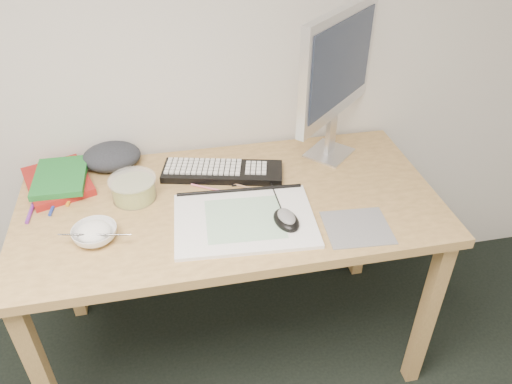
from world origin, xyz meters
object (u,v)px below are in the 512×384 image
desk (230,219)px  monitor (337,69)px  keyboard (223,172)px  rice_bowl (95,234)px  sketchpad (245,220)px

desk → monitor: monitor is taller
keyboard → monitor: size_ratio=0.78×
keyboard → rice_bowl: (-0.43, -0.27, 0.01)m
desk → keyboard: size_ratio=3.28×
rice_bowl → desk: bearing=15.6°
desk → rice_bowl: size_ratio=10.41×
monitor → rice_bowl: size_ratio=4.06×
desk → rice_bowl: (-0.43, -0.12, 0.10)m
sketchpad → rice_bowl: bearing=-176.9°
sketchpad → rice_bowl: 0.46m
desk → sketchpad: bearing=-77.3°
keyboard → rice_bowl: rice_bowl is taller
sketchpad → keyboard: bearing=99.8°
desk → sketchpad: size_ratio=3.18×
sketchpad → keyboard: (-0.03, 0.28, 0.01)m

